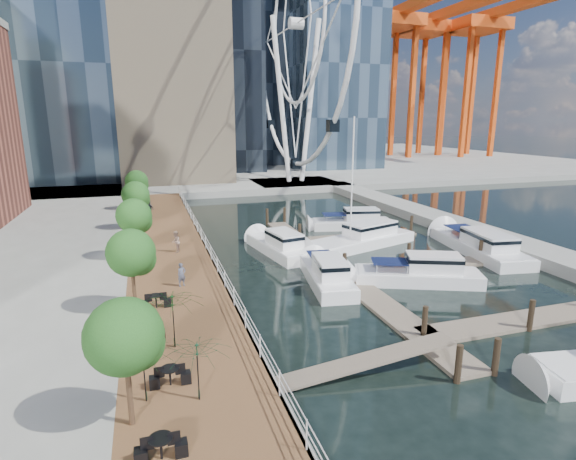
# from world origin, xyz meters

# --- Properties ---
(ground) EXTENTS (520.00, 520.00, 0.00)m
(ground) POSITION_xyz_m (0.00, 0.00, 0.00)
(ground) COLOR black
(ground) RESTS_ON ground
(boardwalk) EXTENTS (6.00, 60.00, 1.00)m
(boardwalk) POSITION_xyz_m (-9.00, 15.00, 0.50)
(boardwalk) COLOR brown
(boardwalk) RESTS_ON ground
(seawall) EXTENTS (0.25, 60.00, 1.00)m
(seawall) POSITION_xyz_m (-6.00, 15.00, 0.50)
(seawall) COLOR #595954
(seawall) RESTS_ON ground
(land_far) EXTENTS (200.00, 114.00, 1.00)m
(land_far) POSITION_xyz_m (0.00, 102.00, 0.50)
(land_far) COLOR gray
(land_far) RESTS_ON ground
(breakwater) EXTENTS (4.00, 60.00, 1.00)m
(breakwater) POSITION_xyz_m (20.00, 20.00, 0.50)
(breakwater) COLOR gray
(breakwater) RESTS_ON ground
(pier) EXTENTS (14.00, 12.00, 1.00)m
(pier) POSITION_xyz_m (14.00, 52.00, 0.50)
(pier) COLOR gray
(pier) RESTS_ON ground
(railing) EXTENTS (0.10, 60.00, 1.05)m
(railing) POSITION_xyz_m (-6.10, 15.00, 1.52)
(railing) COLOR white
(railing) RESTS_ON boardwalk
(floating_docks) EXTENTS (16.00, 34.00, 2.60)m
(floating_docks) POSITION_xyz_m (7.97, 9.98, 0.49)
(floating_docks) COLOR #6D6051
(floating_docks) RESTS_ON ground
(ferris_wheel) EXTENTS (5.80, 45.60, 47.80)m
(ferris_wheel) POSITION_xyz_m (14.00, 52.00, 25.92)
(ferris_wheel) COLOR white
(ferris_wheel) RESTS_ON ground
(port_cranes) EXTENTS (40.00, 52.00, 38.00)m
(port_cranes) POSITION_xyz_m (67.67, 95.67, 20.00)
(port_cranes) COLOR #D84C14
(port_cranes) RESTS_ON ground
(street_trees) EXTENTS (2.60, 42.60, 4.60)m
(street_trees) POSITION_xyz_m (-11.40, 14.00, 4.29)
(street_trees) COLOR #3F2B1C
(street_trees) RESTS_ON ground
(cafe_tables) EXTENTS (2.50, 13.70, 0.74)m
(cafe_tables) POSITION_xyz_m (-10.40, -2.00, 1.37)
(cafe_tables) COLOR black
(cafe_tables) RESTS_ON ground
(yacht_foreground) EXTENTS (9.75, 6.02, 2.15)m
(yacht_foreground) POSITION_xyz_m (7.36, 5.26, 0.00)
(yacht_foreground) COLOR white
(yacht_foreground) RESTS_ON ground
(pedestrian_near) EXTENTS (0.65, 0.55, 1.51)m
(pedestrian_near) POSITION_xyz_m (-8.65, 7.00, 1.75)
(pedestrian_near) COLOR #4A5063
(pedestrian_near) RESTS_ON boardwalk
(pedestrian_mid) EXTENTS (0.82, 0.95, 1.71)m
(pedestrian_mid) POSITION_xyz_m (-8.46, 14.80, 1.85)
(pedestrian_mid) COLOR gray
(pedestrian_mid) RESTS_ON boardwalk
(pedestrian_far) EXTENTS (1.00, 0.99, 1.70)m
(pedestrian_far) POSITION_xyz_m (-10.17, 29.51, 1.85)
(pedestrian_far) COLOR #373E44
(pedestrian_far) RESTS_ON boardwalk
(moored_yachts) EXTENTS (21.15, 33.70, 11.50)m
(moored_yachts) POSITION_xyz_m (8.04, 13.20, 0.00)
(moored_yachts) COLOR white
(moored_yachts) RESTS_ON ground
(cafe_seating) EXTENTS (4.77, 7.37, 2.63)m
(cafe_seating) POSITION_xyz_m (-9.79, -3.31, 2.22)
(cafe_seating) COLOR #103D19
(cafe_seating) RESTS_ON ground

